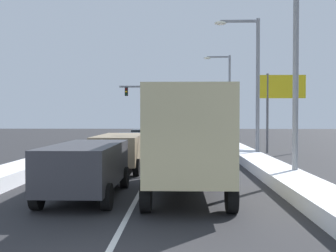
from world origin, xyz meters
TOP-DOWN VIEW (x-y plane):
  - ground_plane at (0.00, 15.75)m, footprint 120.00×120.00m
  - lane_stripe_between_right_lane_and_center_lane at (-0.00, 19.68)m, footprint 0.14×43.30m
  - snow_bank_right_shoulder at (5.30, 19.68)m, footprint 1.53×43.30m
  - snow_bank_left_shoulder at (-5.30, 19.68)m, footprint 1.57×43.30m
  - box_truck_right_lane_nearest at (1.56, 7.19)m, footprint 2.53×7.20m
  - sedan_black_right_lane_second at (1.52, 14.91)m, footprint 2.00×4.50m
  - suv_navy_right_lane_third at (1.61, 22.11)m, footprint 2.16×4.90m
  - suv_gray_right_lane_fourth at (1.63, 28.35)m, footprint 2.16×4.90m
  - suv_charcoal_center_lane_nearest at (-1.60, 6.68)m, footprint 2.16×4.90m
  - suv_tan_center_lane_second at (-1.47, 12.81)m, footprint 2.16×4.90m
  - sedan_maroon_center_lane_third at (-1.77, 18.86)m, footprint 2.00×4.50m
  - sedan_green_center_lane_fourth at (-1.57, 25.51)m, footprint 2.00×4.50m
  - traffic_light_gantry at (1.18, 39.35)m, footprint 10.60×0.47m
  - street_lamp_right_near at (5.47, 9.84)m, footprint 2.66×0.36m
  - street_lamp_right_mid at (5.54, 17.72)m, footprint 2.66×0.36m
  - street_lamp_right_far at (5.89, 33.46)m, footprint 2.66×0.36m
  - roadside_sign_right at (8.39, 21.87)m, footprint 3.20×0.16m

SIDE VIEW (x-z plane):
  - ground_plane at x=0.00m, z-range 0.00..0.00m
  - lane_stripe_between_right_lane_and_center_lane at x=0.00m, z-range 0.00..0.01m
  - snow_bank_right_shoulder at x=5.30m, z-range 0.00..0.47m
  - snow_bank_left_shoulder at x=-5.30m, z-range 0.00..0.54m
  - sedan_black_right_lane_second at x=1.52m, z-range 0.01..1.52m
  - sedan_maroon_center_lane_third at x=-1.77m, z-range 0.01..1.52m
  - sedan_green_center_lane_fourth at x=-1.57m, z-range 0.01..1.52m
  - suv_navy_right_lane_third at x=1.61m, z-range 0.18..1.85m
  - suv_gray_right_lane_fourth at x=1.63m, z-range 0.18..1.85m
  - suv_charcoal_center_lane_nearest at x=-1.60m, z-range 0.18..1.85m
  - suv_tan_center_lane_second at x=-1.47m, z-range 0.18..1.85m
  - box_truck_right_lane_nearest at x=1.56m, z-range 0.22..3.58m
  - roadside_sign_right at x=8.39m, z-range 1.27..6.77m
  - traffic_light_gantry at x=1.18m, z-range 1.62..7.82m
  - street_lamp_right_mid at x=5.54m, z-range 0.81..9.07m
  - street_lamp_right_far at x=5.89m, z-range 0.81..9.36m
  - street_lamp_right_near at x=5.47m, z-range 0.82..9.66m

